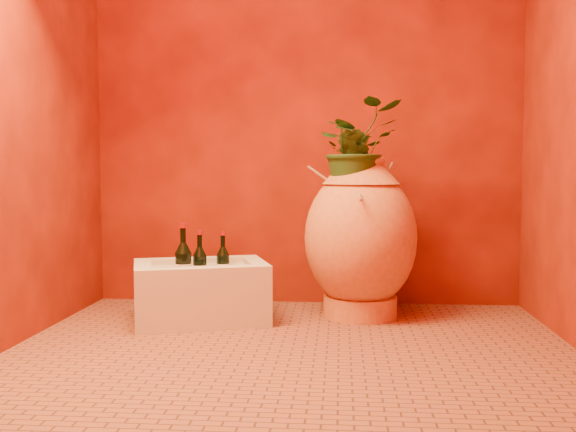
# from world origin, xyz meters

# --- Properties ---
(floor) EXTENTS (2.50, 2.50, 0.00)m
(floor) POSITION_xyz_m (0.00, 0.00, 0.00)
(floor) COLOR brown
(floor) RESTS_ON ground
(wall_back) EXTENTS (2.50, 0.02, 2.50)m
(wall_back) POSITION_xyz_m (0.00, 1.00, 1.25)
(wall_back) COLOR #561004
(wall_back) RESTS_ON ground
(wall_left) EXTENTS (0.02, 2.00, 2.50)m
(wall_left) POSITION_xyz_m (-1.25, 0.00, 1.25)
(wall_left) COLOR #561004
(wall_left) RESTS_ON ground
(amphora) EXTENTS (0.69, 0.69, 0.86)m
(amphora) POSITION_xyz_m (0.32, 0.65, 0.43)
(amphora) COLOR #D9733D
(amphora) RESTS_ON floor
(stone_basin) EXTENTS (0.78, 0.66, 0.31)m
(stone_basin) POSITION_xyz_m (-0.52, 0.46, 0.15)
(stone_basin) COLOR beige
(stone_basin) RESTS_ON floor
(wine_bottle_a) EXTENTS (0.07, 0.07, 0.30)m
(wine_bottle_a) POSITION_xyz_m (-0.52, 0.47, 0.28)
(wine_bottle_a) COLOR black
(wine_bottle_a) RESTS_ON stone_basin
(wine_bottle_b) EXTENTS (0.07, 0.07, 0.29)m
(wine_bottle_b) POSITION_xyz_m (-0.42, 0.56, 0.28)
(wine_bottle_b) COLOR black
(wine_bottle_b) RESTS_ON stone_basin
(wine_bottle_c) EXTENTS (0.09, 0.09, 0.35)m
(wine_bottle_c) POSITION_xyz_m (-0.59, 0.38, 0.30)
(wine_bottle_c) COLOR black
(wine_bottle_c) RESTS_ON stone_basin
(wall_tap) EXTENTS (0.07, 0.15, 0.17)m
(wall_tap) POSITION_xyz_m (0.30, 0.92, 0.70)
(wall_tap) COLOR #B26B29
(wall_tap) RESTS_ON wall_back
(plant_main) EXTENTS (0.58, 0.55, 0.50)m
(plant_main) POSITION_xyz_m (0.29, 0.64, 0.91)
(plant_main) COLOR #1D4016
(plant_main) RESTS_ON amphora
(plant_side) EXTENTS (0.26, 0.25, 0.37)m
(plant_side) POSITION_xyz_m (0.27, 0.59, 0.82)
(plant_side) COLOR #1D4016
(plant_side) RESTS_ON amphora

